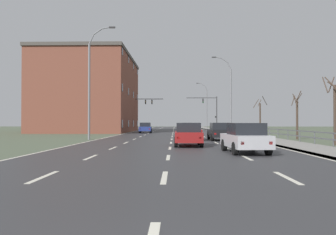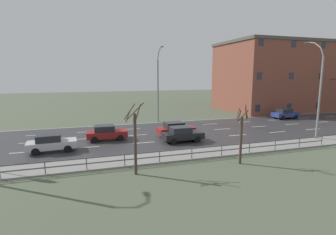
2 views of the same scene
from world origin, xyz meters
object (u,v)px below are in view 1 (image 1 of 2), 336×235
object	(u,v)px
street_lamp_midground	(230,96)
car_near_right	(245,138)
traffic_signal_right	(211,108)
brick_building	(90,94)
street_lamp_distant	(206,107)
street_lamp_left_bank	(91,84)
car_distant	(190,131)
car_near_left	(220,131)
car_far_right	(188,134)
traffic_signal_left	(139,108)
car_mid_centre	(145,128)

from	to	relation	value
street_lamp_midground	car_near_right	xyz separation A→B (m)	(-3.49, -26.09, -4.19)
traffic_signal_right	brick_building	size ratio (longest dim) A/B	0.29
street_lamp_distant	street_lamp_left_bank	xyz separation A→B (m)	(-14.88, -45.69, -0.10)
street_lamp_midground	street_lamp_distant	xyz separation A→B (m)	(0.01, 32.64, 0.22)
street_lamp_midground	car_distant	xyz separation A→B (m)	(-5.78, -13.63, -4.19)
car_near_left	car_near_right	xyz separation A→B (m)	(-0.33, -12.24, 0.00)
car_distant	street_lamp_midground	bearing A→B (deg)	64.48
street_lamp_midground	street_lamp_distant	bearing A→B (deg)	89.98
car_near_right	street_lamp_left_bank	bearing A→B (deg)	127.70
street_lamp_distant	car_distant	distance (m)	46.84
traffic_signal_right	car_far_right	xyz separation A→B (m)	(-5.69, -38.23, -3.39)
street_lamp_distant	traffic_signal_right	size ratio (longest dim) A/B	1.69
traffic_signal_right	traffic_signal_left	distance (m)	13.34
car_near_right	brick_building	world-z (taller)	brick_building
car_far_right	brick_building	bearing A→B (deg)	114.78
car_near_left	car_distant	bearing A→B (deg)	174.31
car_far_right	car_mid_centre	bearing A→B (deg)	101.53
street_lamp_left_bank	brick_building	distance (m)	26.97
car_near_right	street_lamp_midground	bearing A→B (deg)	78.96
car_distant	brick_building	world-z (taller)	brick_building
car_mid_centre	car_far_right	xyz separation A→B (m)	(5.34, -27.52, 0.00)
traffic_signal_left	car_far_right	world-z (taller)	traffic_signal_left
traffic_signal_right	traffic_signal_left	bearing A→B (deg)	173.77
street_lamp_distant	traffic_signal_left	world-z (taller)	street_lamp_distant
traffic_signal_right	car_near_left	size ratio (longest dim) A/B	1.53
traffic_signal_left	car_far_right	size ratio (longest dim) A/B	1.51
traffic_signal_left	car_near_left	world-z (taller)	traffic_signal_left
street_lamp_distant	car_near_right	size ratio (longest dim) A/B	2.54
car_near_right	car_far_right	world-z (taller)	same
street_lamp_distant	street_lamp_midground	bearing A→B (deg)	-90.02
street_lamp_left_bank	traffic_signal_right	bearing A→B (deg)	64.61
street_lamp_left_bank	brick_building	size ratio (longest dim) A/B	0.48
brick_building	street_lamp_left_bank	bearing A→B (deg)	-75.54
street_lamp_midground	traffic_signal_left	world-z (taller)	street_lamp_midground
street_lamp_midground	traffic_signal_left	size ratio (longest dim) A/B	1.64
street_lamp_midground	car_far_right	distance (m)	22.40
car_near_right	car_far_right	size ratio (longest dim) A/B	1.02
traffic_signal_right	car_distant	bearing A→B (deg)	-99.66
street_lamp_distant	traffic_signal_right	bearing A→B (deg)	-92.07
car_near_right	car_far_right	xyz separation A→B (m)	(-2.74, 4.98, 0.00)
street_lamp_left_bank	car_far_right	distance (m)	12.57
street_lamp_midground	car_near_right	bearing A→B (deg)	-97.62
car_distant	car_far_right	world-z (taller)	same
car_mid_centre	car_near_left	distance (m)	21.94
car_mid_centre	car_near_right	world-z (taller)	same
car_distant	car_near_left	size ratio (longest dim) A/B	1.01
car_mid_centre	car_near_left	bearing A→B (deg)	-69.64
car_mid_centre	car_near_left	world-z (taller)	same
street_lamp_left_bank	car_mid_centre	world-z (taller)	street_lamp_left_bank
street_lamp_midground	car_far_right	xyz separation A→B (m)	(-6.23, -21.11, -4.19)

